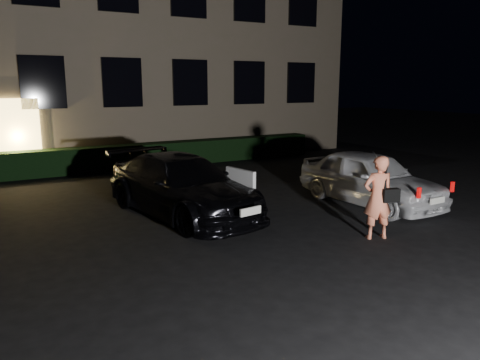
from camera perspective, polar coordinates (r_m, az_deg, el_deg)
ground at (r=7.93m, az=9.37°, el=-10.33°), size 80.00×80.00×0.00m
building at (r=21.41m, az=-17.69°, el=19.29°), size 20.00×8.11×12.00m
hedge at (r=17.03m, az=-13.33°, el=2.78°), size 15.00×0.70×0.85m
sedan at (r=10.72m, az=-7.07°, el=-0.68°), size 2.63×4.91×1.35m
hatch at (r=11.99m, az=15.52°, el=0.25°), size 1.71×3.99×1.34m
man at (r=9.33m, az=16.49°, el=-2.05°), size 0.68×0.56×1.63m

